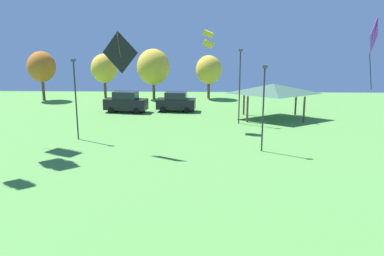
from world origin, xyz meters
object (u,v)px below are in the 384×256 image
Objects in this scene: park_pavilion at (273,89)px; treeline_tree_3 at (209,70)px; kite_flying_2 at (120,53)px; kite_flying_4 at (374,37)px; parked_car_leftmost at (126,102)px; kite_flying_9 at (208,39)px; parked_car_second_from_left at (176,102)px; treeline_tree_1 at (104,68)px; light_post_1 at (263,104)px; light_post_0 at (240,83)px; light_post_2 at (76,95)px; treeline_tree_2 at (153,67)px; treeline_tree_0 at (41,67)px.

treeline_tree_3 is (-6.48, 12.84, 0.78)m from park_pavilion.
kite_flying_2 is 0.42× the size of park_pavilion.
kite_flying_4 is at bearing -67.49° from treeline_tree_3.
treeline_tree_3 is (9.29, 9.96, 2.71)m from parked_car_leftmost.
kite_flying_9 reaches higher than parked_car_second_from_left.
treeline_tree_1 is at bearing 106.48° from kite_flying_2.
light_post_1 is (-7.03, 1.14, -4.75)m from kite_flying_4.
light_post_0 is at bearing 44.82° from kite_flying_2.
light_post_1 is (-2.72, -12.05, 0.52)m from park_pavilion.
treeline_tree_2 is (3.71, 21.33, 0.53)m from light_post_2.
kite_flying_9 is at bearing 48.82° from kite_flying_2.
kite_flying_9 is 12.43m from light_post_2.
park_pavilion is 1.08× the size of light_post_2.
treeline_tree_2 is at bearing 124.30° from light_post_0.
light_post_1 reaches higher than treeline_tree_3.
treeline_tree_0 is 14.36m from treeline_tree_2.
treeline_tree_3 is (7.32, 0.53, -0.40)m from treeline_tree_2.
light_post_1 reaches higher than treeline_tree_1.
treeline_tree_2 is at bearing 80.14° from light_post_2.
parked_car_leftmost is at bearing 169.67° from park_pavilion.
treeline_tree_2 is (-13.80, 12.31, 1.18)m from park_pavilion.
kite_flying_9 is 22.66m from treeline_tree_1.
park_pavilion reaches higher than parked_car_leftmost.
light_post_0 is at bearing 34.31° from kite_flying_9.
parked_car_leftmost is 0.83× the size of treeline_tree_1.
kite_flying_9 is 13.66m from parked_car_leftmost.
parked_car_second_from_left is 14.73m from light_post_2.
parked_car_leftmost is 0.74× the size of treeline_tree_2.
park_pavilion is 1.13× the size of treeline_tree_0.
treeline_tree_3 is (6.65, 24.79, -3.40)m from kite_flying_2.
parked_car_second_from_left is at bearing -42.48° from treeline_tree_1.
kite_flying_4 is 36.25m from treeline_tree_1.
light_post_1 is 25.17m from treeline_tree_3.
treeline_tree_0 is (-25.34, 22.69, 0.76)m from light_post_1.
treeline_tree_1 is at bearing 147.79° from park_pavilion.
treeline_tree_3 is at bearing 74.98° from kite_flying_2.
parked_car_second_from_left is at bearing 115.74° from light_post_1.
treeline_tree_2 is at bearing 125.38° from kite_flying_4.
kite_flying_9 is 0.36× the size of parked_car_second_from_left.
kite_flying_9 reaches higher than treeline_tree_0.
parked_car_second_from_left is 14.21m from treeline_tree_1.
kite_flying_9 reaches higher than park_pavilion.
kite_flying_2 is at bearing -131.18° from kite_flying_9.
kite_flying_2 is at bearing -88.43° from treeline_tree_2.
parked_car_second_from_left is 9.38m from light_post_0.
parked_car_leftmost is 13.56m from light_post_0.
light_post_1 reaches higher than parked_car_second_from_left.
treeline_tree_2 is (14.26, 1.67, -0.11)m from treeline_tree_0.
light_post_0 is at bearing 126.84° from kite_flying_4.
treeline_tree_3 is (3.74, 9.33, 2.76)m from parked_car_second_from_left.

